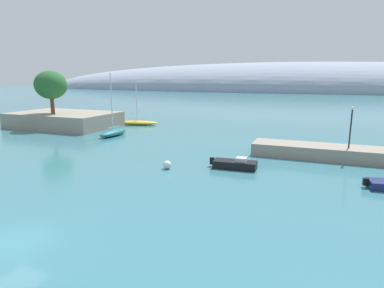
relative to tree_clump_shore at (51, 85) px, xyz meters
name	(u,v)px	position (x,y,z in m)	size (l,w,h in m)	color
water	(15,242)	(29.92, -33.04, -7.80)	(600.00, 600.00, 0.00)	#38727F
shore_outcrop	(64,120)	(0.63, 1.96, -6.44)	(18.92, 11.80, 2.71)	gray
tree_clump_shore	(51,85)	(0.00, 0.00, 0.00)	(5.61, 5.61, 7.63)	brown
breakwater_rocks	(371,155)	(50.87, -5.31, -7.07)	(25.82, 4.10, 1.46)	gray
distant_ridge	(278,91)	(15.40, 186.29, -7.80)	(392.03, 84.46, 38.09)	#8E99AD
sailboat_yellow_near_shore	(137,122)	(11.94, 9.33, -7.32)	(8.42, 3.98, 8.01)	yellow
sailboat_teal_mid_mooring	(113,132)	(14.84, -2.65, -7.19)	(2.12, 6.22, 9.84)	#1E6B70
motorboat_black_alongside_breakwater	(235,164)	(37.63, -13.51, -7.36)	(4.89, 2.00, 1.20)	black
mooring_buoy_white	(167,165)	(31.24, -16.27, -7.37)	(0.84, 0.84, 0.84)	silver
harbor_lamp_post	(351,123)	(48.54, -5.76, -3.52)	(0.36, 0.36, 4.61)	black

